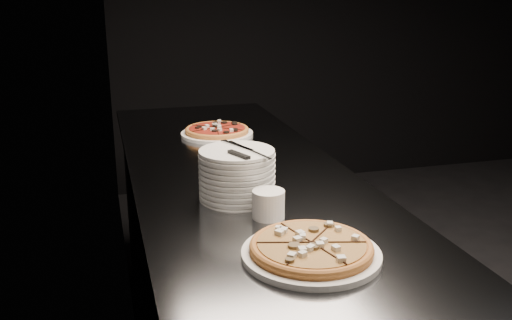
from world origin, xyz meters
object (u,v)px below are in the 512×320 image
object	(u,v)px
ramekin	(268,203)
counter	(248,302)
cutlery	(241,150)
pizza_tomato	(217,131)
plate_stack	(237,174)
pizza_mushroom	(311,249)

from	to	relation	value
ramekin	counter	bearing A→B (deg)	85.67
cutlery	counter	bearing A→B (deg)	47.44
pizza_tomato	ramekin	bearing A→B (deg)	-92.92
plate_stack	counter	bearing A→B (deg)	65.91
pizza_tomato	ramekin	distance (m)	0.92
pizza_tomato	cutlery	distance (m)	0.78
counter	pizza_mushroom	world-z (taller)	pizza_mushroom
pizza_mushroom	cutlery	size ratio (longest dim) A/B	1.50
ramekin	pizza_tomato	bearing A→B (deg)	87.08
cutlery	ramekin	bearing A→B (deg)	-98.56
cutlery	ramekin	world-z (taller)	cutlery
pizza_tomato	cutlery	world-z (taller)	cutlery
cutlery	plate_stack	bearing A→B (deg)	94.58
plate_stack	cutlery	distance (m)	0.08
counter	ramekin	world-z (taller)	ramekin
pizza_mushroom	cutlery	distance (m)	0.43
counter	cutlery	bearing A→B (deg)	-109.52
counter	cutlery	distance (m)	0.64
counter	pizza_tomato	size ratio (longest dim) A/B	6.96
pizza_mushroom	plate_stack	world-z (taller)	plate_stack
pizza_mushroom	plate_stack	xyz separation A→B (m)	(-0.08, 0.42, 0.05)
counter	pizza_mushroom	xyz separation A→B (m)	(0.00, -0.58, 0.48)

